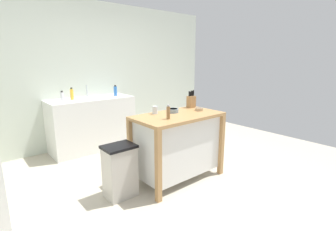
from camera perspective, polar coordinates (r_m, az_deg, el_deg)
name	(u,v)px	position (r m, az deg, el deg)	size (l,w,h in m)	color
ground_plane	(172,182)	(3.38, 0.93, -15.07)	(6.29, 6.29, 0.00)	#BCB29E
wall_back	(94,74)	(4.90, -16.57, 9.03)	(5.29, 0.10, 2.60)	silver
kitchen_island	(178,143)	(3.31, 2.24, -6.36)	(1.16, 0.64, 0.89)	#AD7F4C
knife_block	(191,101)	(3.65, 5.36, 3.29)	(0.11, 0.09, 0.25)	#9E7042
bowl_ceramic_small	(173,110)	(3.31, 1.16, 1.18)	(0.15, 0.15, 0.05)	gray
bowl_ceramic_wide	(199,109)	(3.45, 7.14, 1.47)	(0.11, 0.11, 0.04)	tan
drinking_cup	(155,110)	(3.22, -3.00, 1.28)	(0.07, 0.07, 0.10)	silver
pepper_grinder	(168,112)	(2.93, 0.08, 0.77)	(0.04, 0.04, 0.18)	olive
trash_bin	(120,171)	(3.00, -11.00, -12.42)	(0.36, 0.28, 0.63)	#B7B2A8
sink_counter	(92,124)	(4.61, -17.00, -1.79)	(1.44, 0.60, 0.92)	silver
sink_faucet	(87,91)	(4.64, -18.15, 5.33)	(0.02, 0.02, 0.22)	#B7BCC1
bottle_hand_soap	(115,91)	(4.71, -12.01, 5.57)	(0.06, 0.06, 0.20)	blue
bottle_dish_soap	(72,94)	(4.46, -21.25, 4.63)	(0.05, 0.05, 0.20)	yellow
bottle_spray_cleaner	(62,97)	(4.29, -23.16, 3.98)	(0.05, 0.05, 0.18)	white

